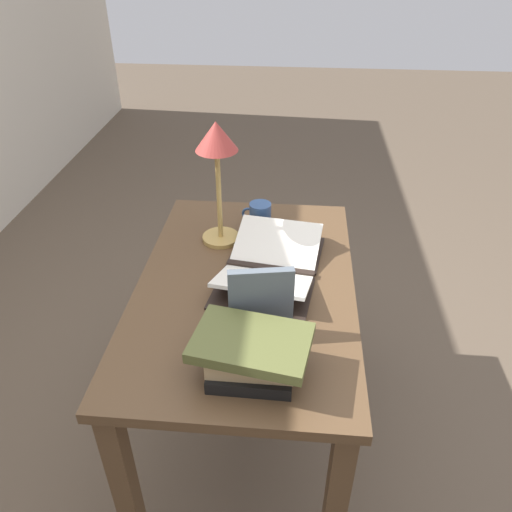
# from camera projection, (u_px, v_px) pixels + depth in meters

# --- Properties ---
(ground_plane) EXTENTS (12.00, 12.00, 0.00)m
(ground_plane) POSITION_uv_depth(u_px,v_px,m) (248.00, 428.00, 2.05)
(ground_plane) COLOR brown
(reading_desk) EXTENTS (1.11, 0.71, 0.75)m
(reading_desk) POSITION_uv_depth(u_px,v_px,m) (246.00, 311.00, 1.69)
(reading_desk) COLOR brown
(reading_desk) RESTS_ON ground_plane
(open_book) EXTENTS (0.52, 0.37, 0.08)m
(open_book) POSITION_uv_depth(u_px,v_px,m) (270.00, 265.00, 1.67)
(open_book) COLOR black
(open_book) RESTS_ON reading_desk
(book_stack_tall) EXTENTS (0.24, 0.32, 0.12)m
(book_stack_tall) POSITION_uv_depth(u_px,v_px,m) (252.00, 354.00, 1.28)
(book_stack_tall) COLOR black
(book_stack_tall) RESTS_ON reading_desk
(book_standing_upright) EXTENTS (0.05, 0.18, 0.22)m
(book_standing_upright) POSITION_uv_depth(u_px,v_px,m) (261.00, 302.00, 1.38)
(book_standing_upright) COLOR slate
(book_standing_upright) RESTS_ON reading_desk
(reading_lamp) EXTENTS (0.14, 0.14, 0.45)m
(reading_lamp) POSITION_uv_depth(u_px,v_px,m) (217.00, 153.00, 1.65)
(reading_lamp) COLOR tan
(reading_lamp) RESTS_ON reading_desk
(coffee_mug) EXTENTS (0.08, 0.11, 0.10)m
(coffee_mug) POSITION_uv_depth(u_px,v_px,m) (260.00, 215.00, 1.90)
(coffee_mug) COLOR #335184
(coffee_mug) RESTS_ON reading_desk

